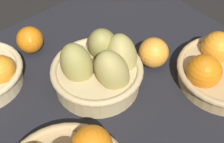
# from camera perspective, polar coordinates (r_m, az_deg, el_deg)

# --- Properties ---
(market_tray) EXTENTS (0.84, 0.72, 0.03)m
(market_tray) POSITION_cam_1_polar(r_m,az_deg,el_deg) (0.84, -1.30, -3.29)
(market_tray) COLOR black
(market_tray) RESTS_ON ground
(basket_center_pears) EXTENTS (0.23, 0.22, 0.15)m
(basket_center_pears) POSITION_cam_1_polar(r_m,az_deg,el_deg) (0.79, -2.06, 0.51)
(basket_center_pears) COLOR tan
(basket_center_pears) RESTS_ON market_tray
(loose_orange_front_gap) EXTENTS (0.08, 0.08, 0.08)m
(loose_orange_front_gap) POSITION_cam_1_polar(r_m,az_deg,el_deg) (0.86, 7.13, 3.23)
(loose_orange_front_gap) COLOR #F49E33
(loose_orange_front_gap) RESTS_ON market_tray
(loose_orange_side_gap) EXTENTS (0.07, 0.07, 0.07)m
(loose_orange_side_gap) POSITION_cam_1_polar(r_m,az_deg,el_deg) (0.92, -13.89, 5.30)
(loose_orange_side_gap) COLOR orange
(loose_orange_side_gap) RESTS_ON market_tray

